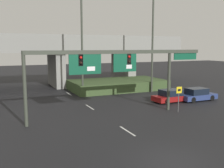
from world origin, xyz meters
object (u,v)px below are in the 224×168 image
Objects in this scene: parked_sedan_near_right at (171,96)px; highway_light_pole_far at (153,30)px; signal_gantry at (116,63)px; speed_limit_sign at (179,95)px; parked_sedan_mid_right at (197,95)px; highway_light_pole_near at (82,29)px.

highway_light_pole_far is at bearing 75.03° from parked_sedan_near_right.
signal_gantry reaches higher than speed_limit_sign.
speed_limit_sign is at bearing -10.68° from signal_gantry.
parked_sedan_mid_right is (3.12, -0.61, 0.02)m from parked_sedan_near_right.
highway_light_pole_far is at bearing 70.59° from speed_limit_sign.
speed_limit_sign reaches higher than parked_sedan_near_right.
highway_light_pole_near is (0.09, 9.91, 3.43)m from signal_gantry.
signal_gantry is at bearing 169.32° from speed_limit_sign.
speed_limit_sign is (5.92, -1.12, -3.11)m from signal_gantry.
highway_light_pole_far is 3.57× the size of parked_sedan_near_right.
highway_light_pole_far reaches higher than parked_sedan_mid_right.
parked_sedan_near_right is (2.25, 4.10, -0.96)m from speed_limit_sign.
parked_sedan_mid_right is (11.30, 2.37, -4.05)m from signal_gantry.
parked_sedan_near_right is (8.17, 2.99, -4.07)m from signal_gantry.
speed_limit_sign is at bearing -62.12° from highway_light_pole_near.
signal_gantry is 3.78× the size of parked_sedan_near_right.
speed_limit_sign is 6.48m from parked_sedan_mid_right.
signal_gantry is 9.61m from parked_sedan_near_right.
highway_light_pole_far is (3.66, 10.38, 6.61)m from speed_limit_sign.
speed_limit_sign reaches higher than parked_sedan_mid_right.
signal_gantry is 3.71× the size of parked_sedan_mid_right.
speed_limit_sign is 0.55× the size of parked_sedan_mid_right.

